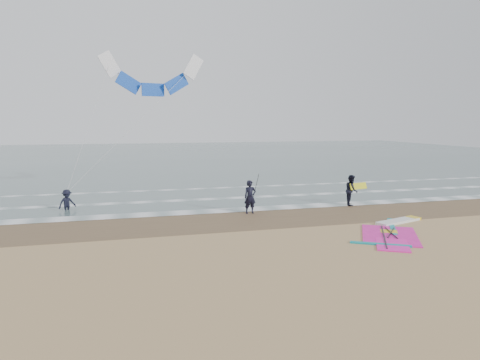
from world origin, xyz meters
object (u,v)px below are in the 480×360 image
object	(u,v)px
person_walking	(351,190)
surf_kite	(152,78)
windsurf_rig	(393,231)
person_wading	(67,197)
person_standing	(250,197)

from	to	relation	value
person_walking	surf_kite	size ratio (longest dim) A/B	0.21
windsurf_rig	person_wading	size ratio (longest dim) A/B	3.67
person_wading	surf_kite	xyz separation A→B (m)	(5.21, 3.58, 7.14)
person_wading	surf_kite	world-z (taller)	surf_kite
person_standing	surf_kite	bearing A→B (deg)	121.74
person_wading	windsurf_rig	bearing A→B (deg)	-63.73
person_standing	person_wading	bearing A→B (deg)	158.76
person_standing	surf_kite	distance (m)	10.99
person_standing	person_wading	distance (m)	10.50
person_walking	person_standing	bearing A→B (deg)	119.23
person_standing	surf_kite	size ratio (longest dim) A/B	0.21
person_wading	surf_kite	bearing A→B (deg)	1.46
person_walking	person_wading	size ratio (longest dim) A/B	1.20
person_wading	surf_kite	distance (m)	9.54
person_walking	person_wading	bearing A→B (deg)	103.79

